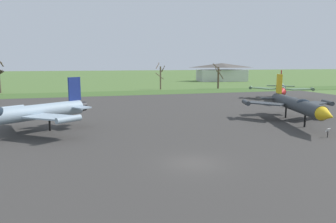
% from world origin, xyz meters
% --- Properties ---
extents(ground_plane, '(600.00, 600.00, 0.00)m').
position_xyz_m(ground_plane, '(0.00, 0.00, 0.00)').
color(ground_plane, '#4C6B33').
extents(asphalt_apron, '(99.30, 62.26, 0.05)m').
position_xyz_m(asphalt_apron, '(0.00, 18.68, 0.03)').
color(asphalt_apron, '#383533').
rests_on(asphalt_apron, ground).
extents(grass_verge_strip, '(159.30, 12.00, 0.06)m').
position_xyz_m(grass_verge_strip, '(0.00, 55.81, 0.03)').
color(grass_verge_strip, '#3E5D28').
rests_on(grass_verge_strip, ground).
extents(jet_fighter_front_left, '(11.74, 16.54, 5.83)m').
position_xyz_m(jet_fighter_front_left, '(17.83, 11.36, 2.34)').
color(jet_fighter_front_left, '#33383D').
rests_on(jet_fighter_front_left, ground).
extents(info_placard_front_left, '(0.57, 0.30, 0.98)m').
position_xyz_m(info_placard_front_left, '(15.73, 3.84, 0.61)').
color(info_placard_front_left, black).
rests_on(info_placard_front_left, ground).
extents(jet_fighter_front_right, '(14.88, 12.45, 5.79)m').
position_xyz_m(jet_fighter_front_right, '(-13.94, 12.81, 2.34)').
color(jet_fighter_front_right, '#8EA3B2').
rests_on(jet_fighter_front_right, ground).
extents(jet_fighter_rear_center, '(13.28, 15.20, 5.89)m').
position_xyz_m(jet_fighter_rear_center, '(30.62, 32.17, 2.41)').
color(jet_fighter_rear_center, '#4C6B47').
rests_on(jet_fighter_rear_center, ground).
extents(info_placard_rear_center, '(0.62, 0.33, 1.08)m').
position_xyz_m(info_placard_rear_center, '(25.59, 23.23, 0.71)').
color(info_placard_rear_center, black).
rests_on(info_placard_rear_center, ground).
extents(bare_tree_far_right, '(2.80, 3.07, 7.58)m').
position_xyz_m(bare_tree_far_right, '(14.30, 64.67, 3.70)').
color(bare_tree_far_right, brown).
rests_on(bare_tree_far_right, ground).
extents(bare_tree_backdrop_extra, '(3.14, 2.72, 7.34)m').
position_xyz_m(bare_tree_backdrop_extra, '(31.10, 62.35, 3.68)').
color(bare_tree_backdrop_extra, brown).
rests_on(bare_tree_backdrop_extra, ground).
extents(visitor_building, '(21.25, 13.37, 7.42)m').
position_xyz_m(visitor_building, '(49.26, 97.99, 3.59)').
color(visitor_building, beige).
rests_on(visitor_building, ground).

